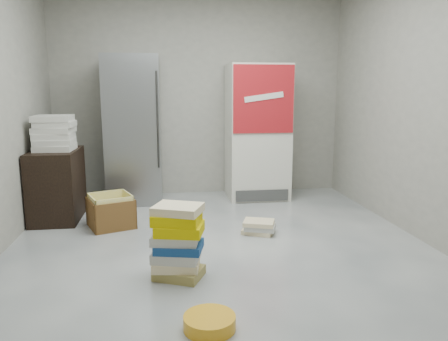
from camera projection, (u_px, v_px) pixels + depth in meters
ground at (224, 256)px, 3.92m from camera, size 5.00×5.00×0.00m
room_shell at (224, 50)px, 3.58m from camera, size 4.04×5.04×2.82m
steel_fridge at (133, 130)px, 5.69m from camera, size 0.70×0.72×1.90m
coke_cooler at (257, 132)px, 5.92m from camera, size 0.80×0.73×1.80m
wood_shelf at (57, 185)px, 4.97m from camera, size 0.50×0.80×0.80m
supply_box_stack at (54, 133)px, 4.87m from camera, size 0.43×0.43×0.39m
phonebook_stack_main at (178, 242)px, 3.43m from camera, size 0.45×0.41×0.59m
phonebook_stack_side at (259, 227)px, 4.52m from camera, size 0.39×0.36×0.14m
cardboard_box at (111, 214)px, 4.73m from camera, size 0.57×0.57×0.36m
bucket_lid at (210, 322)px, 2.73m from camera, size 0.43×0.43×0.09m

